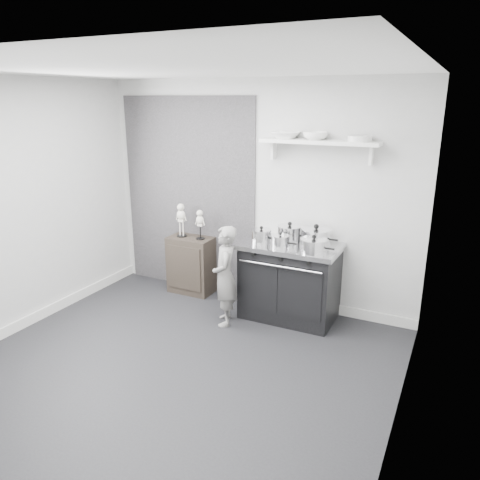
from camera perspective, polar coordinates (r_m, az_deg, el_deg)
name	(u,v)px	position (r m, az deg, el deg)	size (l,w,h in m)	color
ground	(177,366)	(4.71, -7.63, -14.93)	(4.00, 4.00, 0.00)	black
room_shell	(171,195)	(4.26, -8.38, 5.46)	(4.02, 3.62, 2.71)	#BDBCBA
wall_shelf	(319,143)	(5.20, 9.63, 11.59)	(1.30, 0.26, 0.24)	silver
stove	(290,281)	(5.45, 6.08, -4.95)	(1.12, 0.70, 0.90)	black
side_cabinet	(191,265)	(6.17, -5.96, -3.02)	(0.58, 0.34, 0.75)	black
child	(225,276)	(5.22, -1.84, -4.40)	(0.42, 0.27, 1.15)	slate
pot_front_left	(261,236)	(5.27, 2.62, 0.46)	(0.31, 0.23, 0.20)	silver
pot_back_left	(290,233)	(5.38, 6.06, 0.82)	(0.36, 0.28, 0.23)	silver
pot_back_right	(316,237)	(5.28, 9.23, 0.39)	(0.42, 0.33, 0.24)	silver
pot_front_right	(314,246)	(5.01, 8.97, -0.69)	(0.37, 0.28, 0.20)	silver
pot_front_center	(280,241)	(5.16, 4.95, -0.14)	(0.29, 0.20, 0.17)	silver
skeleton_full	(181,218)	(6.06, -7.18, 2.73)	(0.14, 0.09, 0.50)	beige
skeleton_torso	(200,222)	(5.92, -4.90, 2.15)	(0.12, 0.08, 0.44)	beige
bowl_large	(286,135)	(5.31, 5.60, 12.61)	(0.31, 0.31, 0.08)	white
bowl_small	(315,136)	(5.20, 9.15, 12.43)	(0.27, 0.27, 0.08)	white
plate_stack	(360,139)	(5.08, 14.39, 11.88)	(0.25, 0.25, 0.06)	silver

